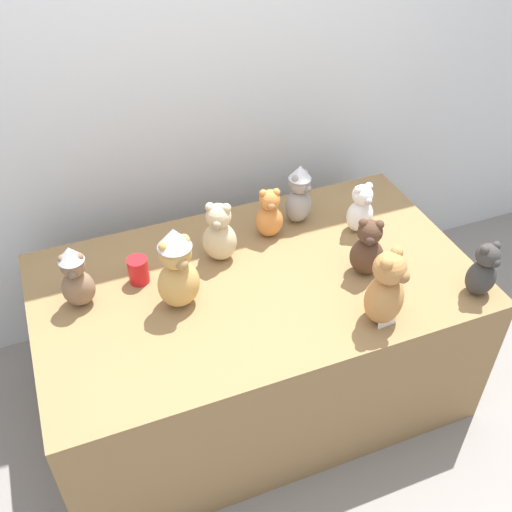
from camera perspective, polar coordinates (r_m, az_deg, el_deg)
The scene contains 15 objects.
ground_plane at distance 2.76m, azimuth 1.97°, elevation -16.36°, with size 10.00×10.00×0.00m, color gray.
wall_back at distance 2.67m, azimuth -6.18°, elevation 17.81°, with size 7.00×0.08×2.60m, color silver.
display_table at distance 2.63m, azimuth -0.00°, elevation -7.88°, with size 1.74×1.00×0.70m, color olive.
teddy_bear_snow at distance 2.60m, azimuth 9.95°, elevation 4.41°, with size 0.13×0.11×0.23m.
teddy_bear_mocha at distance 2.29m, azimuth -16.84°, elevation -1.93°, with size 0.14×0.13×0.27m.
teddy_bear_sand at distance 2.40m, azimuth -3.52°, elevation 2.16°, with size 0.18×0.17×0.27m.
teddy_bear_ginger at distance 2.53m, azimuth 1.28°, elevation 4.00°, with size 0.14×0.13×0.23m.
teddy_bear_charcoal at distance 2.41m, azimuth 20.86°, elevation -1.31°, with size 0.13×0.12×0.24m.
teddy_bear_caramel at distance 2.17m, azimuth 12.30°, elevation -3.14°, with size 0.21×0.20×0.32m.
teddy_bear_cocoa at distance 2.37m, azimuth 10.59°, elevation 0.70°, with size 0.17×0.16×0.26m.
teddy_bear_honey at distance 2.18m, azimuth -7.52°, elevation -1.22°, with size 0.18×0.16×0.35m.
teddy_bear_ash at distance 2.61m, azimuth 4.13°, elevation 5.88°, with size 0.16×0.15×0.28m.
party_cup_red at distance 2.38m, azimuth -11.16°, elevation -1.35°, with size 0.08×0.08×0.11m, color red.
name_card_front_left at distance 2.37m, azimuth 11.64°, elevation -2.67°, with size 0.07×0.01×0.05m, color white.
name_card_front_middle at distance 2.23m, azimuth 12.38°, elevation -6.07°, with size 0.07×0.01×0.05m, color white.
Camera 1 is at (-0.64, -1.39, 2.30)m, focal length 41.93 mm.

